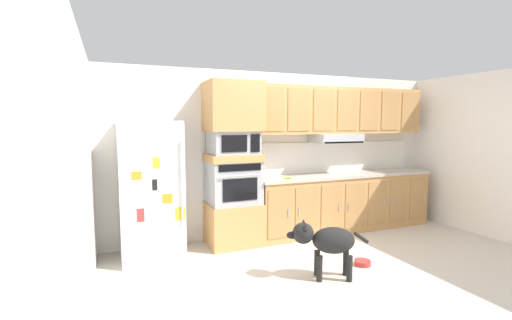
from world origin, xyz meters
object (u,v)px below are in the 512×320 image
object	(u,v)px
refrigerator	(151,190)
dog_food_bowl	(362,263)
dog	(326,241)
screwdriver	(288,178)
built_in_oven	(233,182)
microwave	(233,143)

from	to	relation	value
refrigerator	dog_food_bowl	world-z (taller)	refrigerator
dog_food_bowl	refrigerator	bearing A→B (deg)	151.62
dog	dog_food_bowl	world-z (taller)	dog
screwdriver	built_in_oven	bearing A→B (deg)	170.73
microwave	screwdriver	distance (m)	0.96
refrigerator	dog_food_bowl	bearing A→B (deg)	-28.38
screwdriver	dog_food_bowl	bearing A→B (deg)	-71.25
screwdriver	dog_food_bowl	distance (m)	1.56
dog	dog_food_bowl	distance (m)	0.76
refrigerator	screwdriver	distance (m)	1.94
dog	microwave	bearing A→B (deg)	-46.10
refrigerator	screwdriver	size ratio (longest dim) A/B	10.56
built_in_oven	microwave	size ratio (longest dim) A/B	1.09
built_in_oven	screwdriver	world-z (taller)	built_in_oven
microwave	screwdriver	world-z (taller)	microwave
dog_food_bowl	screwdriver	bearing A→B (deg)	108.75
built_in_oven	dog	bearing A→B (deg)	-68.46
microwave	dog_food_bowl	size ratio (longest dim) A/B	3.22
microwave	screwdriver	bearing A→B (deg)	-9.27
microwave	dog_food_bowl	xyz separation A→B (m)	(1.21, -1.33, -1.43)
microwave	dog	size ratio (longest dim) A/B	0.74
microwave	dog_food_bowl	distance (m)	2.30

